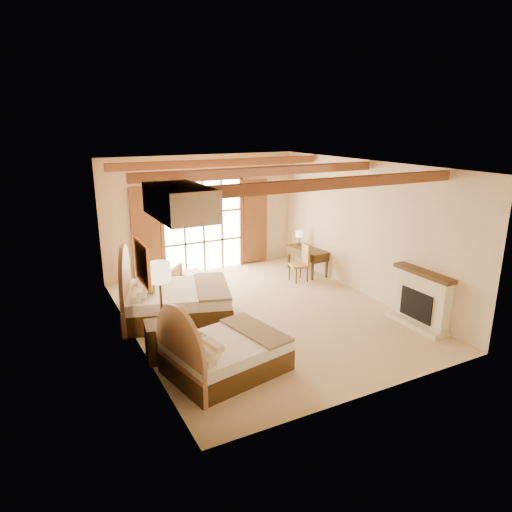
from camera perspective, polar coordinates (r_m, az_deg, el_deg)
floor at (r=10.08m, az=0.77°, el=-7.15°), size 7.00×7.00×0.00m
wall_back at (r=12.67m, az=-6.73°, el=5.24°), size 5.50×0.00×5.50m
wall_left at (r=8.64m, az=-15.48°, el=-0.50°), size 0.00×7.00×7.00m
wall_right at (r=11.08m, az=13.46°, el=3.31°), size 0.00×7.00×7.00m
ceiling at (r=9.28m, az=0.85°, el=11.30°), size 7.00×7.00×0.00m
ceiling_beams at (r=9.29m, az=0.84°, el=10.56°), size 5.39×4.60×0.18m
french_doors at (r=12.68m, az=-6.58°, el=3.65°), size 3.95×0.08×2.60m
fireplace at (r=9.93m, az=19.88°, el=-5.35°), size 0.46×1.40×1.16m
painting at (r=7.91m, az=-14.05°, el=-0.82°), size 0.06×0.95×0.75m
canopy_valance at (r=6.54m, az=-9.52°, el=6.72°), size 0.70×1.40×0.45m
bed_near at (r=7.71m, az=-4.67°, el=-11.97°), size 2.09×1.72×1.21m
bed_far at (r=9.78m, az=-10.72°, el=-5.42°), size 2.65×2.22×1.45m
nightstand at (r=8.31m, az=-11.65°, el=-10.33°), size 0.63×0.63×0.67m
floor_lamp at (r=7.74m, az=-11.95°, el=-2.77°), size 0.38×0.38×1.80m
armchair at (r=11.33m, az=-11.69°, el=-2.79°), size 1.12×1.12×0.73m
ottoman at (r=11.76m, az=-8.03°, el=-2.83°), size 0.53×0.53×0.37m
desk at (r=12.68m, az=6.42°, el=-0.47°), size 0.66×1.32×0.69m
desk_chair at (r=12.01m, az=5.43°, el=-1.72°), size 0.51×0.50×0.98m
desk_lamp at (r=12.85m, az=5.44°, el=2.70°), size 0.20×0.20×0.41m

